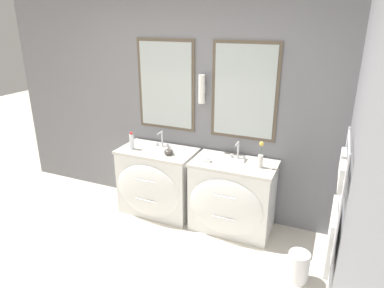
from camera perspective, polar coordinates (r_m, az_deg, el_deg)
wall_back at (r=4.00m, az=-0.28°, el=6.62°), size 5.05×0.15×2.60m
wall_right at (r=2.69m, az=25.66°, el=-2.68°), size 0.13×3.78×2.60m
vanity_left at (r=4.15m, az=-5.90°, el=-6.24°), size 0.90×0.57×0.80m
vanity_right at (r=3.82m, az=6.62°, el=-8.72°), size 0.90×0.57×0.80m
faucet_left at (r=4.08m, az=-5.08°, el=0.79°), size 0.17×0.12×0.19m
faucet_right at (r=3.75m, az=7.63°, el=-1.10°), size 0.17×0.12×0.19m
toiletry_bottle at (r=4.05m, az=-10.02°, el=0.48°), size 0.05×0.05×0.21m
amenity_bowl at (r=3.86m, az=-3.90°, el=-1.32°), size 0.11×0.11×0.06m
flower_vase at (r=3.56m, az=11.35°, el=-2.21°), size 0.05×0.05×0.28m
soap_dish at (r=3.67m, az=2.60°, el=-2.72°), size 0.08×0.06×0.04m
waste_bin at (r=3.41m, az=17.29°, el=-18.86°), size 0.20×0.20×0.29m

